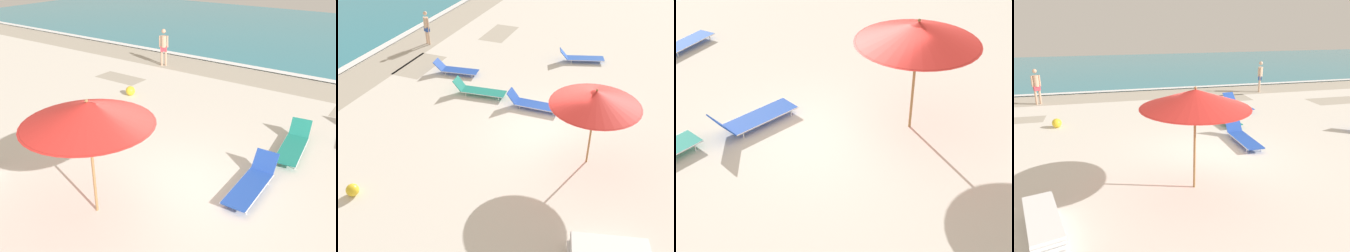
% 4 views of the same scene
% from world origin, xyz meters
% --- Properties ---
extents(ground_plane, '(60.00, 60.00, 0.16)m').
position_xyz_m(ground_plane, '(0.00, 0.01, -0.08)').
color(ground_plane, silver).
extents(beach_umbrella, '(2.68, 2.68, 2.62)m').
position_xyz_m(beach_umbrella, '(-0.78, -1.36, 2.33)').
color(beach_umbrella, '#9E7547').
rests_on(beach_umbrella, ground_plane).
extents(lounger_stack, '(1.09, 2.01, 0.49)m').
position_xyz_m(lounger_stack, '(-4.20, -2.60, 0.25)').
color(lounger_stack, white).
rests_on(lounger_stack, ground_plane).
extents(sun_lounger_under_umbrella, '(1.26, 2.23, 0.60)m').
position_xyz_m(sun_lounger_under_umbrella, '(6.77, 0.54, 0.22)').
color(sun_lounger_under_umbrella, blue).
rests_on(sun_lounger_under_umbrella, ground_plane).
extents(sun_lounger_near_water_left, '(0.84, 2.22, 0.62)m').
position_xyz_m(sun_lounger_near_water_left, '(1.89, 3.72, 0.22)').
color(sun_lounger_near_water_left, '#1E8475').
rests_on(sun_lounger_near_water_left, ground_plane).
extents(sun_lounger_near_water_right, '(0.90, 2.09, 0.58)m').
position_xyz_m(sun_lounger_near_water_right, '(3.27, 5.56, 0.22)').
color(sun_lounger_near_water_right, blue).
rests_on(sun_lounger_near_water_right, ground_plane).
extents(sun_lounger_mid_beach_solo, '(0.67, 2.10, 0.62)m').
position_xyz_m(sun_lounger_mid_beach_solo, '(1.70, 1.30, 0.22)').
color(sun_lounger_mid_beach_solo, blue).
rests_on(sun_lounger_mid_beach_solo, ground_plane).
extents(beachgoer_wading_adult, '(0.28, 0.42, 1.76)m').
position_xyz_m(beachgoer_wading_adult, '(5.93, 8.68, 1.00)').
color(beachgoer_wading_adult, beige).
rests_on(beachgoer_wading_adult, ground_plane).
extents(beach_ball, '(0.37, 0.37, 0.37)m').
position_xyz_m(beach_ball, '(-4.78, 4.50, 0.18)').
color(beach_ball, yellow).
rests_on(beach_ball, ground_plane).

